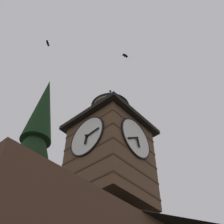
# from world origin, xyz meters

# --- Properties ---
(clock_tower) EXTENTS (4.30, 4.30, 8.62)m
(clock_tower) POSITION_xyz_m (-0.11, -1.09, 10.93)
(clock_tower) COLOR brown
(clock_tower) RESTS_ON building_main
(flying_bird_high) EXTENTS (0.51, 0.31, 0.16)m
(flying_bird_high) POSITION_xyz_m (-1.14, -0.42, 20.67)
(flying_bird_high) COLOR black
(flying_bird_low) EXTENTS (0.51, 0.41, 0.12)m
(flying_bird_low) POSITION_xyz_m (3.87, -4.02, 20.24)
(flying_bird_low) COLOR black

